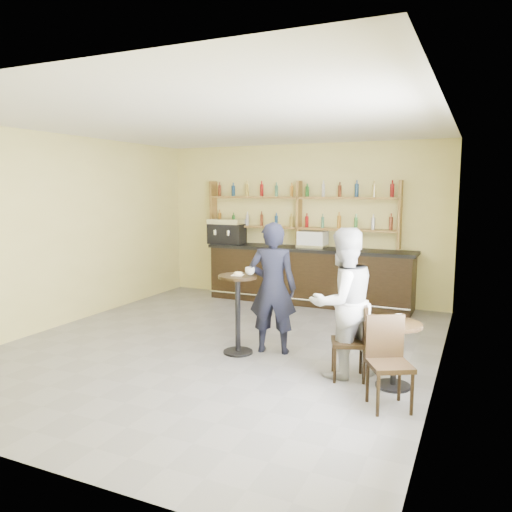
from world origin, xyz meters
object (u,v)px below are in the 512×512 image
at_px(pastry_case, 313,239).
at_px(espresso_machine, 227,231).
at_px(patron_second, 343,303).
at_px(cafe_table, 394,355).
at_px(pedestal_table, 238,314).
at_px(chair_west, 349,341).
at_px(bar_counter, 308,276).
at_px(chair_south, 390,364).
at_px(man_main, 273,288).

bearing_deg(pastry_case, espresso_machine, -176.83).
distance_m(espresso_machine, patron_second, 4.98).
bearing_deg(pastry_case, cafe_table, -56.01).
bearing_deg(pedestal_table, patron_second, -7.83).
bearing_deg(espresso_machine, chair_west, -50.82).
relative_size(pedestal_table, cafe_table, 1.44).
relative_size(bar_counter, cafe_table, 5.43).
xyz_separation_m(bar_counter, pedestal_table, (0.08, -3.34, -0.01)).
distance_m(bar_counter, pastry_case, 0.74).
bearing_deg(chair_south, patron_second, 105.00).
bearing_deg(chair_west, pedestal_table, -118.92).
bearing_deg(chair_south, bar_counter, 89.50).
bearing_deg(chair_south, man_main, 117.90).
xyz_separation_m(man_main, chair_west, (1.22, -0.54, -0.46)).
xyz_separation_m(pastry_case, man_main, (0.42, -3.09, -0.37)).
xyz_separation_m(bar_counter, cafe_table, (2.27, -3.68, -0.18)).
relative_size(pedestal_table, chair_south, 1.16).
relative_size(espresso_machine, pastry_case, 1.33).
distance_m(man_main, patron_second, 1.21).
bearing_deg(man_main, chair_west, 144.38).
bearing_deg(pastry_case, chair_south, -59.14).
relative_size(bar_counter, pastry_case, 7.59).
relative_size(pastry_case, chair_south, 0.57).
bearing_deg(pastry_case, man_main, -79.05).
relative_size(pastry_case, man_main, 0.30).
bearing_deg(pedestal_table, chair_west, -10.02).
bearing_deg(pedestal_table, pastry_case, 90.03).
bearing_deg(patron_second, cafe_table, 119.41).
xyz_separation_m(espresso_machine, chair_south, (4.17, -4.28, -0.91)).
xyz_separation_m(bar_counter, chair_south, (2.32, -4.28, -0.08)).
distance_m(pedestal_table, chair_south, 2.44).
height_order(pedestal_table, chair_west, pedestal_table).
relative_size(chair_west, chair_south, 0.96).
bearing_deg(bar_counter, pedestal_table, -88.63).
distance_m(espresso_machine, cafe_table, 5.61).
bearing_deg(man_main, espresso_machine, -64.71).
height_order(espresso_machine, chair_west, espresso_machine).
xyz_separation_m(pastry_case, chair_west, (1.65, -3.63, -0.83)).
distance_m(espresso_machine, chair_west, 5.17).
bearing_deg(espresso_machine, patron_second, -51.03).
height_order(pedestal_table, man_main, man_main).
height_order(man_main, chair_west, man_main).
relative_size(cafe_table, patron_second, 0.42).
bearing_deg(patron_second, chair_west, 93.32).
relative_size(pastry_case, patron_second, 0.30).
relative_size(man_main, patron_second, 1.01).
relative_size(pastry_case, chair_west, 0.59).
relative_size(pastry_case, cafe_table, 0.71).
relative_size(pedestal_table, chair_west, 1.20).
bearing_deg(bar_counter, man_main, -80.81).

